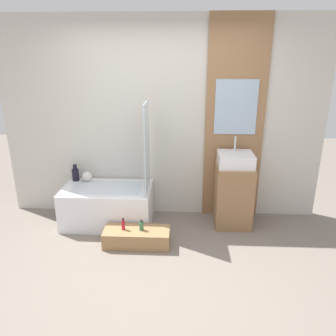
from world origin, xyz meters
name	(u,v)px	position (x,y,z in m)	size (l,w,h in m)	color
ground_plane	(152,283)	(0.00, 0.00, 0.00)	(12.00, 12.00, 0.00)	slate
wall_tiled_back	(162,121)	(0.00, 1.58, 1.30)	(4.20, 0.06, 2.60)	beige
wall_wood_accent	(235,121)	(0.94, 1.53, 1.31)	(0.75, 0.04, 2.60)	#8E6642
bathtub	(108,205)	(-0.69, 1.20, 0.25)	(1.14, 0.66, 0.50)	white
glass_shower_screen	(147,148)	(-0.15, 1.14, 1.05)	(0.01, 0.51, 1.11)	silver
wooden_step_bench	(137,237)	(-0.24, 0.69, 0.10)	(0.77, 0.32, 0.19)	#997047
vanity_cabinet	(233,195)	(0.94, 1.26, 0.40)	(0.46, 0.49, 0.80)	#8E6642
sink	(235,160)	(0.94, 1.26, 0.89)	(0.43, 0.40, 0.35)	white
vase_tall_dark	(76,174)	(-1.17, 1.43, 0.59)	(0.09, 0.09, 0.22)	black
vase_round_light	(87,176)	(-1.01, 1.41, 0.57)	(0.13, 0.13, 0.13)	silver
bottle_soap_primary	(123,224)	(-0.40, 0.69, 0.26)	(0.04, 0.04, 0.15)	#B21928
bottle_soap_secondary	(141,226)	(-0.19, 0.69, 0.25)	(0.05, 0.05, 0.13)	#38704C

